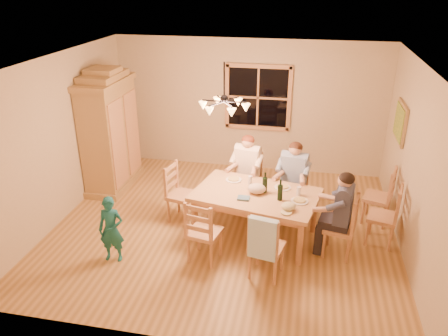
% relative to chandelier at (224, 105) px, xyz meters
% --- Properties ---
extents(floor, '(5.50, 5.50, 0.00)m').
position_rel_chandelier_xyz_m(floor, '(0.00, 0.00, -2.08)').
color(floor, olive).
rests_on(floor, ground).
extents(ceiling, '(5.50, 5.00, 0.02)m').
position_rel_chandelier_xyz_m(ceiling, '(0.00, 0.00, 0.62)').
color(ceiling, white).
rests_on(ceiling, wall_back).
extents(wall_back, '(5.50, 0.02, 2.70)m').
position_rel_chandelier_xyz_m(wall_back, '(0.00, 2.50, -0.73)').
color(wall_back, '#C2AF89').
rests_on(wall_back, floor).
extents(wall_left, '(0.02, 5.00, 2.70)m').
position_rel_chandelier_xyz_m(wall_left, '(-2.75, 0.00, -0.73)').
color(wall_left, '#C2AF89').
rests_on(wall_left, floor).
extents(wall_right, '(0.02, 5.00, 2.70)m').
position_rel_chandelier_xyz_m(wall_right, '(2.75, 0.00, -0.73)').
color(wall_right, '#C2AF89').
rests_on(wall_right, floor).
extents(window, '(1.30, 0.06, 1.30)m').
position_rel_chandelier_xyz_m(window, '(0.20, 2.47, -0.53)').
color(window, black).
rests_on(window, wall_back).
extents(painting, '(0.06, 0.78, 0.64)m').
position_rel_chandelier_xyz_m(painting, '(2.71, 1.20, -0.48)').
color(painting, '#A38246').
rests_on(painting, wall_right).
extents(chandelier, '(0.77, 0.68, 0.71)m').
position_rel_chandelier_xyz_m(chandelier, '(0.00, 0.00, 0.00)').
color(chandelier, black).
rests_on(chandelier, ceiling).
extents(armoire, '(0.66, 1.40, 2.30)m').
position_rel_chandelier_xyz_m(armoire, '(-2.42, 1.13, -1.02)').
color(armoire, '#A38246').
rests_on(armoire, floor).
extents(dining_table, '(2.05, 1.49, 0.76)m').
position_rel_chandelier_xyz_m(dining_table, '(0.53, -0.16, -1.42)').
color(dining_table, tan).
rests_on(dining_table, floor).
extents(chair_far_left, '(0.52, 0.50, 0.99)m').
position_rel_chandelier_xyz_m(chair_far_left, '(0.25, 0.80, -1.77)').
color(chair_far_left, tan).
rests_on(chair_far_left, floor).
extents(chair_far_right, '(0.52, 0.50, 0.99)m').
position_rel_chandelier_xyz_m(chair_far_right, '(1.06, 0.63, -1.77)').
color(chair_far_right, tan).
rests_on(chair_far_right, floor).
extents(chair_near_left, '(0.52, 0.50, 0.99)m').
position_rel_chandelier_xyz_m(chair_near_left, '(-0.10, -0.93, -1.77)').
color(chair_near_left, tan).
rests_on(chair_near_left, floor).
extents(chair_near_right, '(0.52, 0.50, 0.99)m').
position_rel_chandelier_xyz_m(chair_near_right, '(0.81, -1.12, -1.77)').
color(chair_near_right, tan).
rests_on(chair_near_right, floor).
extents(chair_end_left, '(0.50, 0.52, 0.99)m').
position_rel_chandelier_xyz_m(chair_end_left, '(-0.74, 0.10, -1.77)').
color(chair_end_left, tan).
rests_on(chair_end_left, floor).
extents(chair_end_right, '(0.50, 0.52, 0.99)m').
position_rel_chandelier_xyz_m(chair_end_right, '(1.80, -0.42, -1.77)').
color(chair_end_right, tan).
rests_on(chair_end_right, floor).
extents(adult_woman, '(0.46, 0.49, 0.87)m').
position_rel_chandelier_xyz_m(adult_woman, '(0.25, 0.80, -1.24)').
color(adult_woman, '#F6DEBE').
rests_on(adult_woman, floor).
extents(adult_plaid_man, '(0.46, 0.49, 0.87)m').
position_rel_chandelier_xyz_m(adult_plaid_man, '(1.06, 0.63, -1.24)').
color(adult_plaid_man, '#38609A').
rests_on(adult_plaid_man, floor).
extents(adult_slate_man, '(0.49, 0.46, 0.87)m').
position_rel_chandelier_xyz_m(adult_slate_man, '(1.80, -0.42, -1.24)').
color(adult_slate_man, '#404866').
rests_on(adult_slate_man, floor).
extents(towel, '(0.39, 0.17, 0.58)m').
position_rel_chandelier_xyz_m(towel, '(0.77, -1.30, -1.38)').
color(towel, '#ADD8EB').
rests_on(towel, chair_near_right).
extents(wine_bottle_a, '(0.08, 0.08, 0.33)m').
position_rel_chandelier_xyz_m(wine_bottle_a, '(0.65, -0.10, -1.15)').
color(wine_bottle_a, black).
rests_on(wine_bottle_a, dining_table).
extents(wine_bottle_b, '(0.08, 0.08, 0.33)m').
position_rel_chandelier_xyz_m(wine_bottle_b, '(0.90, -0.31, -1.15)').
color(wine_bottle_b, black).
rests_on(wine_bottle_b, dining_table).
extents(plate_woman, '(0.26, 0.26, 0.02)m').
position_rel_chandelier_xyz_m(plate_woman, '(0.12, 0.21, -1.31)').
color(plate_woman, white).
rests_on(plate_woman, dining_table).
extents(plate_plaid, '(0.26, 0.26, 0.02)m').
position_rel_chandelier_xyz_m(plate_plaid, '(0.91, 0.09, -1.31)').
color(plate_plaid, white).
rests_on(plate_plaid, dining_table).
extents(plate_slate, '(0.26, 0.26, 0.02)m').
position_rel_chandelier_xyz_m(plate_slate, '(1.19, -0.31, -1.31)').
color(plate_slate, white).
rests_on(plate_slate, dining_table).
extents(wine_glass_a, '(0.06, 0.06, 0.14)m').
position_rel_chandelier_xyz_m(wine_glass_a, '(0.39, 0.13, -1.25)').
color(wine_glass_a, silver).
rests_on(wine_glass_a, dining_table).
extents(wine_glass_b, '(0.06, 0.06, 0.14)m').
position_rel_chandelier_xyz_m(wine_glass_b, '(1.17, -0.10, -1.25)').
color(wine_glass_b, silver).
rests_on(wine_glass_b, dining_table).
extents(cap, '(0.20, 0.20, 0.11)m').
position_rel_chandelier_xyz_m(cap, '(1.05, -0.58, -1.26)').
color(cap, '#C3BB82').
rests_on(cap, dining_table).
extents(napkin, '(0.20, 0.17, 0.03)m').
position_rel_chandelier_xyz_m(napkin, '(0.37, -0.39, -1.30)').
color(napkin, slate).
rests_on(napkin, dining_table).
extents(cloth_bundle, '(0.28, 0.22, 0.15)m').
position_rel_chandelier_xyz_m(cloth_bundle, '(0.54, -0.16, -1.24)').
color(cloth_bundle, '#C7AD90').
rests_on(cloth_bundle, dining_table).
extents(child, '(0.39, 0.27, 1.00)m').
position_rel_chandelier_xyz_m(child, '(-1.41, -1.19, -1.58)').
color(child, '#17626B').
rests_on(child, floor).
extents(chair_spare_front, '(0.52, 0.53, 0.99)m').
position_rel_chandelier_xyz_m(chair_spare_front, '(2.45, 0.02, -1.77)').
color(chair_spare_front, tan).
rests_on(chair_spare_front, floor).
extents(chair_spare_back, '(0.53, 0.55, 0.99)m').
position_rel_chandelier_xyz_m(chair_spare_back, '(2.45, 0.66, -1.77)').
color(chair_spare_back, tan).
rests_on(chair_spare_back, floor).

